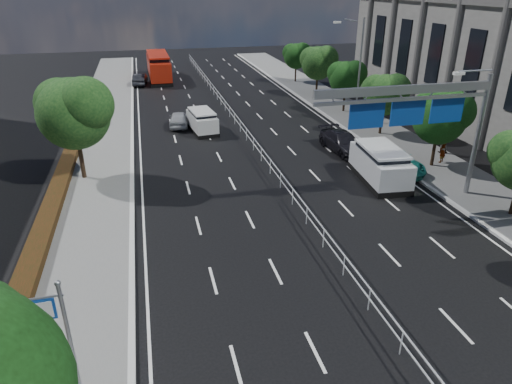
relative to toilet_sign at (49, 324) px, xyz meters
name	(u,v)px	position (x,y,z in m)	size (l,w,h in m)	color
ground	(388,338)	(10.95, 0.00, -2.94)	(160.00, 160.00, 0.00)	black
median_fence	(248,137)	(10.95, 22.50, -2.42)	(0.05, 85.00, 1.02)	silver
hedge_near	(18,301)	(-2.35, 5.00, -2.58)	(1.00, 36.00, 0.44)	black
toilet_sign	(49,324)	(0.00, 0.00, 0.00)	(1.62, 0.18, 4.34)	gray
overhead_gantry	(422,107)	(17.69, 10.05, 2.66)	(10.24, 0.38, 7.45)	gray
streetlight_far	(357,64)	(21.46, 26.00, 2.27)	(2.78, 2.40, 9.00)	gray
near_tree_back	(74,110)	(-0.99, 17.97, 1.67)	(4.84, 4.51, 6.69)	black
far_tree_d	(441,115)	(22.20, 14.48, 0.74)	(3.85, 3.59, 5.34)	black
far_tree_e	(385,93)	(22.20, 21.98, 0.61)	(3.63, 3.38, 5.13)	black
far_tree_f	(347,76)	(22.20, 29.48, 0.55)	(3.52, 3.28, 5.02)	black
far_tree_g	(319,61)	(22.20, 36.98, 0.81)	(3.96, 3.69, 5.45)	black
far_tree_h	(297,55)	(22.20, 44.48, 0.48)	(3.41, 3.18, 4.91)	black
white_minivan	(202,121)	(7.84, 26.50, -2.04)	(2.32, 4.43, 1.84)	black
red_bus	(158,66)	(5.46, 50.84, -1.24)	(2.75, 11.00, 3.28)	black
near_car_silver	(179,119)	(6.03, 28.55, -2.28)	(1.57, 3.91, 1.33)	#ACAFB4
near_car_dark	(140,79)	(2.95, 47.67, -2.25)	(1.47, 4.22, 1.39)	black
silver_minivan	(380,165)	(17.45, 13.21, -1.84)	(2.76, 5.57, 2.24)	black
parked_car_teal	(394,160)	(19.25, 14.55, -2.23)	(2.39, 5.17, 1.44)	#1D8276
parked_car_dark	(343,142)	(17.45, 19.00, -2.22)	(2.03, 5.01, 1.45)	black
pedestrian_a	(443,151)	(23.11, 14.84, -1.96)	(0.61, 0.40, 1.68)	gray
pedestrian_b	(443,141)	(24.35, 16.62, -1.93)	(0.85, 0.66, 1.75)	gray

